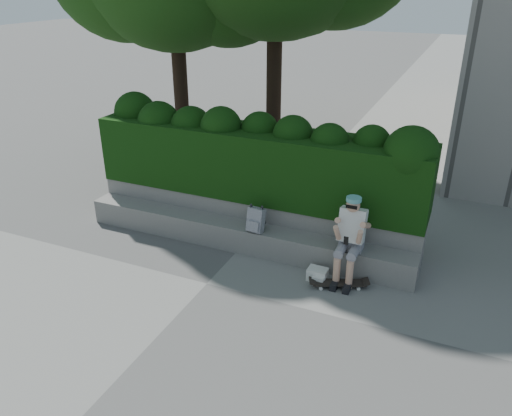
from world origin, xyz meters
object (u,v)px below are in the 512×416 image
at_px(backpack_ground, 318,274).
at_px(skateboard, 339,283).
at_px(person, 351,235).
at_px(backpack_plaid, 256,220).

bearing_deg(backpack_ground, skateboard, -8.10).
bearing_deg(person, backpack_ground, -146.49).
height_order(skateboard, backpack_ground, backpack_ground).
xyz_separation_m(person, backpack_plaid, (-1.62, 0.08, -0.10)).
xyz_separation_m(backpack_plaid, backpack_ground, (1.21, -0.35, -0.55)).
distance_m(skateboard, backpack_plaid, 1.73).
bearing_deg(backpack_ground, backpack_plaid, 165.34).
height_order(skateboard, backpack_plaid, backpack_plaid).
bearing_deg(skateboard, backpack_plaid, 142.51).
distance_m(skateboard, backpack_ground, 0.37).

